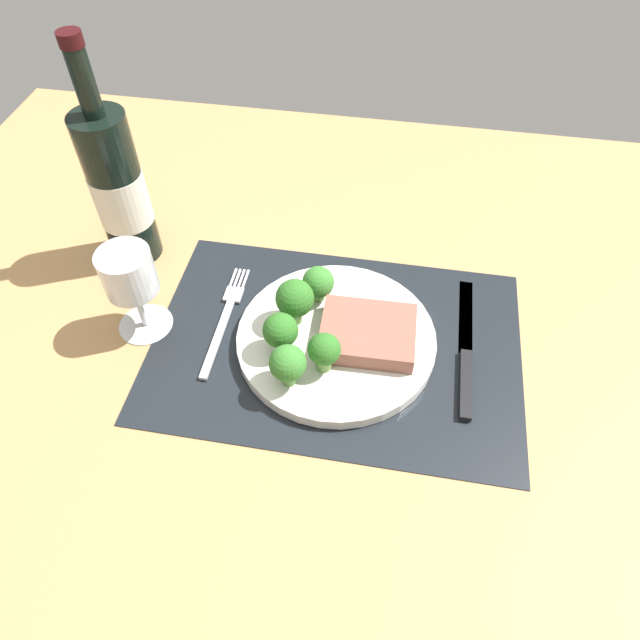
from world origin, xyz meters
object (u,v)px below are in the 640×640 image
wine_bottle (118,188)px  wine_glass (130,278)px  plate (336,339)px  knife (466,356)px  steak (368,332)px  fork (225,318)px

wine_bottle → wine_glass: wine_bottle is taller
plate → knife: size_ratio=1.10×
steak → wine_bottle: wine_bottle is taller
wine_glass → steak: bearing=2.4°
steak → wine_glass: wine_glass is taller
steak → wine_bottle: 38.54cm
plate → wine_bottle: 35.56cm
plate → knife: (16.49, 0.53, -0.50)cm
wine_bottle → fork: bearing=-33.8°
plate → wine_glass: bearing=-177.7°
plate → steak: bearing=3.0°
fork → knife: (31.69, -0.89, 0.05)cm
plate → wine_glass: size_ratio=1.99×
knife → plate: bearing=-176.8°
steak → fork: steak is taller
fork → knife: 31.70cm
wine_glass → plate: bearing=2.3°
fork → steak: bearing=-1.0°
fork → wine_bottle: 22.60cm
fork → knife: knife is taller
knife → wine_glass: 42.71cm
plate → steak: size_ratio=2.16×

